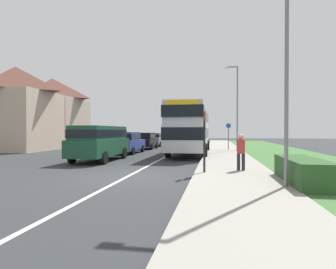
{
  "coord_description": "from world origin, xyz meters",
  "views": [
    {
      "loc": [
        3.44,
        -10.31,
        1.82
      ],
      "look_at": [
        0.61,
        6.07,
        1.6
      ],
      "focal_mm": 29.29,
      "sensor_mm": 36.0,
      "label": 1
    }
  ],
  "objects": [
    {
      "name": "parked_van_dark_green",
      "position": [
        -3.45,
        5.35,
        1.26
      ],
      "size": [
        2.11,
        5.24,
        2.11
      ],
      "color": "#19472D",
      "rests_on": "ground_plane"
    },
    {
      "name": "parked_car_black",
      "position": [
        -3.5,
        16.45,
        0.9
      ],
      "size": [
        1.96,
        3.92,
        1.64
      ],
      "color": "black",
      "rests_on": "ground_plane"
    },
    {
      "name": "parked_car_grey",
      "position": [
        -3.69,
        21.72,
        0.88
      ],
      "size": [
        1.97,
        4.49,
        1.58
      ],
      "color": "slate",
      "rests_on": "ground_plane"
    },
    {
      "name": "roadside_hedge",
      "position": [
        6.3,
        -0.63,
        0.45
      ],
      "size": [
        1.1,
        3.4,
        0.9
      ],
      "primitive_type": "cube",
      "color": "#2D5128",
      "rests_on": "ground_plane"
    },
    {
      "name": "parked_car_blue",
      "position": [
        -3.59,
        10.92,
        0.94
      ],
      "size": [
        1.95,
        4.55,
        1.72
      ],
      "color": "navy",
      "rests_on": "ground_plane"
    },
    {
      "name": "cycle_route_sign",
      "position": [
        4.61,
        15.1,
        1.43
      ],
      "size": [
        0.44,
        0.08,
        2.52
      ],
      "color": "slate",
      "rests_on": "ground_plane"
    },
    {
      "name": "house_terrace_far_side",
      "position": [
        -14.83,
        15.21,
        3.89
      ],
      "size": [
        6.54,
        11.51,
        7.79
      ],
      "color": "#C1A88E",
      "rests_on": "ground_plane"
    },
    {
      "name": "pedestrian_at_stop",
      "position": [
        4.53,
        1.77,
        0.98
      ],
      "size": [
        0.34,
        0.34,
        1.67
      ],
      "color": "#23232D",
      "rests_on": "ground_plane"
    },
    {
      "name": "street_lamp_mid",
      "position": [
        5.2,
        13.94,
        4.24
      ],
      "size": [
        1.14,
        0.2,
        7.39
      ],
      "color": "slate",
      "rests_on": "ground_plane"
    },
    {
      "name": "lane_marking_centre",
      "position": [
        0.0,
        8.0,
        0.0
      ],
      "size": [
        0.14,
        60.0,
        0.01
      ],
      "primitive_type": "cube",
      "color": "silver",
      "rests_on": "ground_plane"
    },
    {
      "name": "grass_verge_seaward",
      "position": [
        8.5,
        6.0,
        0.04
      ],
      "size": [
        6.0,
        68.0,
        0.08
      ],
      "primitive_type": "cube",
      "color": "#3D6B33",
      "rests_on": "ground_plane"
    },
    {
      "name": "street_lamp_near",
      "position": [
        5.48,
        -1.46,
        4.58
      ],
      "size": [
        1.14,
        0.2,
        8.05
      ],
      "color": "slate",
      "rests_on": "ground_plane"
    },
    {
      "name": "ground_plane",
      "position": [
        0.0,
        0.0,
        0.0
      ],
      "size": [
        120.0,
        120.0,
        0.0
      ],
      "primitive_type": "plane",
      "color": "#2D3033"
    },
    {
      "name": "pavement_near_side",
      "position": [
        4.2,
        6.0,
        0.06
      ],
      "size": [
        3.2,
        68.0,
        0.12
      ],
      "primitive_type": "cube",
      "color": "gray",
      "rests_on": "ground_plane"
    },
    {
      "name": "double_decker_bus",
      "position": [
        1.52,
        11.03,
        2.14
      ],
      "size": [
        2.8,
        10.81,
        3.7
      ],
      "color": "#BCBCC1",
      "rests_on": "ground_plane"
    },
    {
      "name": "bus_stop_sign",
      "position": [
        3.0,
        0.99,
        1.54
      ],
      "size": [
        0.09,
        0.52,
        2.6
      ],
      "color": "black",
      "rests_on": "ground_plane"
    }
  ]
}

